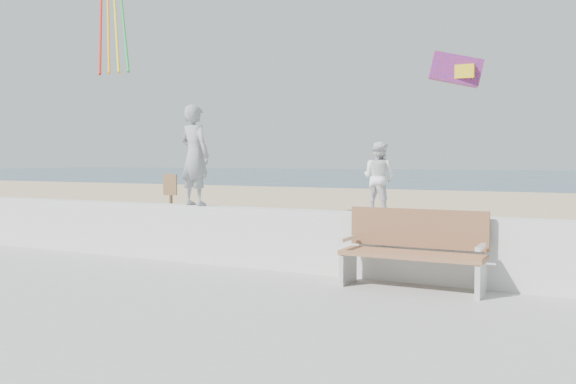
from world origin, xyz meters
The scene contains 8 objects.
ground centered at (0.00, 0.00, 0.00)m, with size 220.00×220.00×0.00m, color #2A4255.
sand centered at (0.00, 9.00, 0.04)m, with size 90.00×40.00×0.08m, color tan.
seawall centered at (0.00, 2.00, 0.63)m, with size 30.00×0.35×0.90m, color silver.
adult centered at (-1.58, 2.00, 1.89)m, with size 0.59×0.39×1.61m, color gray.
child centered at (1.50, 2.00, 1.57)m, with size 0.48×0.37×0.98m, color white.
bench centered at (2.12, 1.55, 0.69)m, with size 1.80×0.57×1.00m.
parafoil_kite centered at (2.13, 4.03, 3.26)m, with size 0.88×0.47×0.59m.
sign centered at (-3.32, 3.59, 0.94)m, with size 0.32×0.07×1.46m.
Camera 1 is at (4.20, -6.02, 1.81)m, focal length 38.00 mm.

